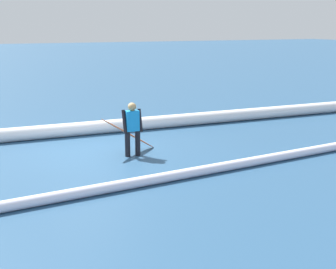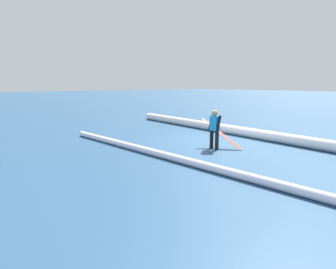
# 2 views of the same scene
# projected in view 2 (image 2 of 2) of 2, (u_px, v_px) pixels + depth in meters

# --- Properties ---
(ground_plane) EXTENTS (163.05, 163.05, 0.00)m
(ground_plane) POSITION_uv_depth(u_px,v_px,m) (213.00, 142.00, 12.03)
(ground_plane) COLOR navy
(surfer) EXTENTS (0.52, 0.26, 1.43)m
(surfer) POSITION_uv_depth(u_px,v_px,m) (215.00, 127.00, 10.74)
(surfer) COLOR black
(surfer) RESTS_ON ground_plane
(surfboard) EXTENTS (1.74, 0.65, 1.08)m
(surfboard) POSITION_uv_depth(u_px,v_px,m) (221.00, 134.00, 10.99)
(surfboard) COLOR #E55926
(surfboard) RESTS_ON ground_plane
(wave_crest_foreground) EXTENTS (21.26, 1.13, 0.42)m
(wave_crest_foreground) POSITION_uv_depth(u_px,v_px,m) (299.00, 141.00, 11.26)
(wave_crest_foreground) COLOR white
(wave_crest_foreground) RESTS_ON ground_plane
(wave_crest_midground) EXTENTS (14.18, 1.36, 0.23)m
(wave_crest_midground) POSITION_uv_depth(u_px,v_px,m) (199.00, 164.00, 8.36)
(wave_crest_midground) COLOR white
(wave_crest_midground) RESTS_ON ground_plane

